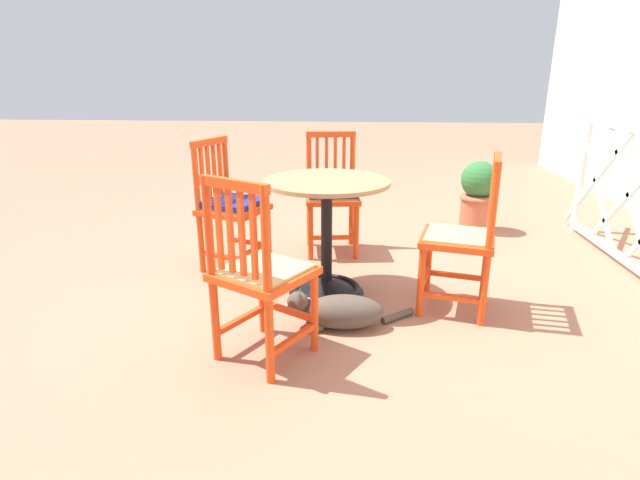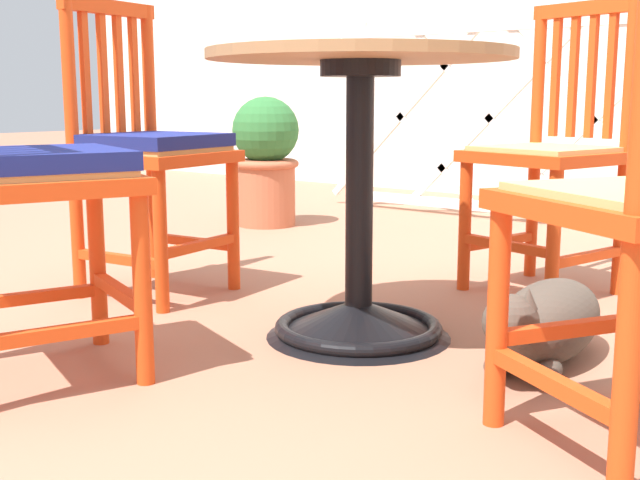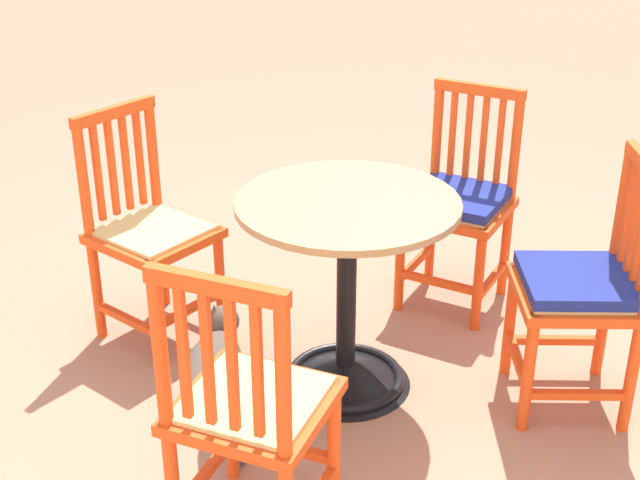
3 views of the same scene
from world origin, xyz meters
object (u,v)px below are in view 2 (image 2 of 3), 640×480
(cafe_table, at_px, (359,229))
(orange_chair_tucked_in, at_px, (149,152))
(terracotta_planter, at_px, (266,158))
(orange_chair_at_corner, at_px, (25,177))
(tabby_cat, at_px, (544,324))
(orange_chair_near_fence, at_px, (551,156))

(cafe_table, relative_size, orange_chair_tucked_in, 0.83)
(terracotta_planter, bearing_deg, orange_chair_tucked_in, -62.94)
(orange_chair_tucked_in, distance_m, terracotta_planter, 1.41)
(orange_chair_at_corner, xyz_separation_m, tabby_cat, (0.85, 0.78, -0.35))
(orange_chair_tucked_in, relative_size, orange_chair_near_fence, 1.00)
(cafe_table, xyz_separation_m, orange_chair_at_corner, (-0.39, -0.69, 0.16))
(orange_chair_tucked_in, height_order, tabby_cat, orange_chair_tucked_in)
(cafe_table, distance_m, orange_chair_near_fence, 0.82)
(orange_chair_at_corner, relative_size, orange_chair_near_fence, 1.00)
(orange_chair_near_fence, bearing_deg, cafe_table, -102.62)
(cafe_table, height_order, orange_chair_near_fence, orange_chair_near_fence)
(cafe_table, distance_m, terracotta_planter, 1.90)
(orange_chair_near_fence, xyz_separation_m, terracotta_planter, (-1.61, 0.45, -0.11))
(tabby_cat, xyz_separation_m, terracotta_planter, (-1.90, 1.15, 0.23))
(cafe_table, xyz_separation_m, orange_chair_tucked_in, (-0.80, -0.01, 0.16))
(cafe_table, bearing_deg, orange_chair_tucked_in, -179.35)
(tabby_cat, height_order, terracotta_planter, terracotta_planter)
(orange_chair_at_corner, distance_m, terracotta_planter, 2.20)
(cafe_table, distance_m, orange_chair_tucked_in, 0.81)
(cafe_table, relative_size, orange_chair_at_corner, 0.83)
(tabby_cat, relative_size, terracotta_planter, 1.16)
(orange_chair_tucked_in, xyz_separation_m, orange_chair_at_corner, (0.41, -0.68, 0.00))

